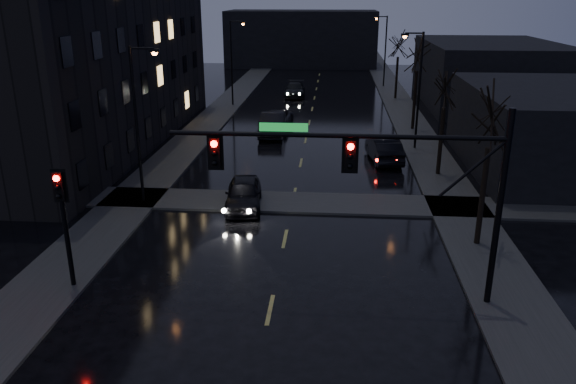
% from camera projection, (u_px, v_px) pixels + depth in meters
% --- Properties ---
extents(sidewalk_left, '(3.00, 140.00, 0.12)m').
position_uv_depth(sidewalk_left, '(203.00, 128.00, 45.48)').
color(sidewalk_left, '#2D2D2B').
rests_on(sidewalk_left, ground).
extents(sidewalk_right, '(3.00, 140.00, 0.12)m').
position_uv_depth(sidewalk_right, '(415.00, 132.00, 44.18)').
color(sidewalk_right, '#2D2D2B').
rests_on(sidewalk_right, ground).
extents(sidewalk_cross, '(40.00, 3.00, 0.12)m').
position_uv_depth(sidewalk_cross, '(292.00, 202.00, 29.33)').
color(sidewalk_cross, '#2D2D2B').
rests_on(sidewalk_cross, ground).
extents(apartment_block, '(12.00, 30.00, 12.00)m').
position_uv_depth(apartment_block, '(71.00, 59.00, 39.41)').
color(apartment_block, black).
rests_on(apartment_block, ground).
extents(commercial_right_near, '(10.00, 14.00, 5.00)m').
position_uv_depth(commercial_right_near, '(553.00, 129.00, 34.38)').
color(commercial_right_near, black).
rests_on(commercial_right_near, ground).
extents(commercial_right_far, '(12.00, 18.00, 6.00)m').
position_uv_depth(commercial_right_far, '(488.00, 73.00, 54.76)').
color(commercial_right_far, black).
rests_on(commercial_right_far, ground).
extents(far_block, '(22.00, 10.00, 8.00)m').
position_uv_depth(far_block, '(302.00, 38.00, 84.14)').
color(far_block, black).
rests_on(far_block, ground).
extents(signal_mast, '(11.11, 0.41, 7.00)m').
position_uv_depth(signal_mast, '(388.00, 170.00, 18.50)').
color(signal_mast, black).
rests_on(signal_mast, ground).
extents(signal_pole_left, '(0.35, 0.41, 4.53)m').
position_uv_depth(signal_pole_left, '(63.00, 212.00, 19.99)').
color(signal_pole_left, black).
rests_on(signal_pole_left, ground).
extents(tree_near, '(3.52, 3.52, 8.08)m').
position_uv_depth(tree_near, '(494.00, 104.00, 22.40)').
color(tree_near, black).
rests_on(tree_near, ground).
extents(tree_mid_a, '(3.30, 3.30, 7.58)m').
position_uv_depth(tree_mid_a, '(447.00, 78.00, 31.93)').
color(tree_mid_a, black).
rests_on(tree_mid_a, ground).
extents(tree_mid_b, '(3.74, 3.74, 8.59)m').
position_uv_depth(tree_mid_b, '(419.00, 45.00, 42.94)').
color(tree_mid_b, black).
rests_on(tree_mid_b, ground).
extents(tree_far, '(3.43, 3.43, 7.88)m').
position_uv_depth(tree_far, '(399.00, 39.00, 56.27)').
color(tree_far, black).
rests_on(tree_far, ground).
extents(streetlight_l_near, '(1.53, 0.28, 8.00)m').
position_uv_depth(streetlight_l_near, '(140.00, 113.00, 27.87)').
color(streetlight_l_near, black).
rests_on(streetlight_l_near, ground).
extents(streetlight_l_far, '(1.53, 0.28, 8.00)m').
position_uv_depth(streetlight_l_far, '(234.00, 56.00, 53.23)').
color(streetlight_l_far, black).
rests_on(streetlight_l_far, ground).
extents(streetlight_r_mid, '(1.53, 0.28, 8.00)m').
position_uv_depth(streetlight_r_mid, '(417.00, 81.00, 37.98)').
color(streetlight_r_mid, black).
rests_on(streetlight_r_mid, ground).
extents(streetlight_r_far, '(1.53, 0.28, 8.00)m').
position_uv_depth(streetlight_r_far, '(384.00, 45.00, 64.28)').
color(streetlight_r_far, black).
rests_on(streetlight_r_far, ground).
extents(oncoming_car_a, '(2.21, 4.55, 1.50)m').
position_uv_depth(oncoming_car_a, '(244.00, 193.00, 28.60)').
color(oncoming_car_a, black).
rests_on(oncoming_car_a, ground).
extents(oncoming_car_b, '(1.92, 5.17, 1.69)m').
position_uv_depth(oncoming_car_b, '(272.00, 125.00, 43.16)').
color(oncoming_car_b, black).
rests_on(oncoming_car_b, ground).
extents(oncoming_car_c, '(2.66, 5.08, 1.37)m').
position_uv_depth(oncoming_car_c, '(276.00, 119.00, 45.66)').
color(oncoming_car_c, black).
rests_on(oncoming_car_c, ground).
extents(oncoming_car_d, '(2.19, 5.13, 1.47)m').
position_uv_depth(oncoming_car_d, '(295.00, 90.00, 59.53)').
color(oncoming_car_d, black).
rests_on(oncoming_car_d, ground).
extents(lead_car, '(2.30, 5.00, 1.59)m').
position_uv_depth(lead_car, '(384.00, 150.00, 36.46)').
color(lead_car, black).
rests_on(lead_car, ground).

